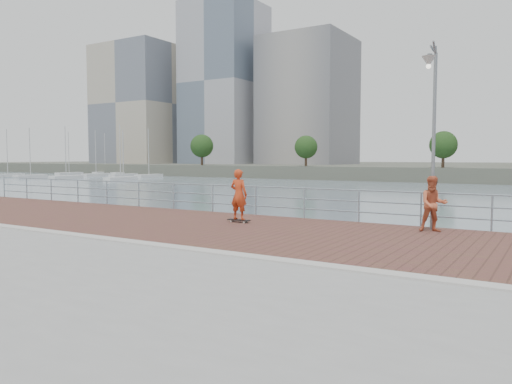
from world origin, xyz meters
The scene contains 11 objects.
water centered at (0.00, 0.00, -2.00)m, with size 400.00×400.00×0.00m, color slate.
seawall centered at (0.00, -5.00, -1.00)m, with size 40.00×24.00×2.00m, color gray.
brick_lane centered at (0.00, 3.60, 0.01)m, with size 40.00×6.80×0.02m, color brown.
curb centered at (0.00, 0.00, 0.03)m, with size 40.00×0.40×0.06m, color #B7B5AD.
guardrail centered at (0.00, 7.00, 0.69)m, with size 39.06×0.06×1.13m.
street_lamp centered at (3.52, 6.11, 3.80)m, with size 0.39×1.13×5.35m.
skateboard centered at (-2.40, 4.78, 0.09)m, with size 0.82×0.22×0.09m.
skateboarder centered at (-2.40, 4.78, 0.96)m, with size 0.62×0.41×1.71m, color red.
bystander centered at (3.66, 6.01, 0.84)m, with size 0.80×0.62×1.64m, color #C75E3A.
shoreline_trees centered at (-0.70, 77.00, 4.21)m, with size 144.66×4.98×6.64m.
marina centered at (-79.99, 63.45, -1.54)m, with size 33.95×30.02×10.15m.
Camera 1 is at (6.87, -9.16, 2.22)m, focal length 35.00 mm.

